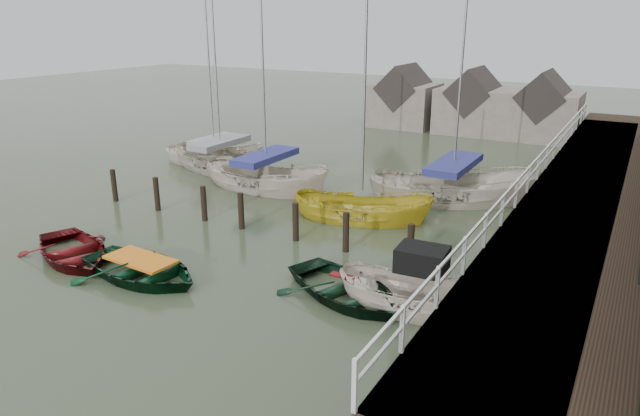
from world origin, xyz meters
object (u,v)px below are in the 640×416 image
Objects in this scene: sailboat_c at (362,219)px; rowboat_red at (74,259)px; rowboat_dkgreen at (346,298)px; sailboat_b at (267,187)px; rowboat_green at (143,278)px; sailboat_a at (221,170)px; motorboat at (417,309)px; sailboat_d at (451,200)px; sailboat_e at (215,162)px.

rowboat_red is at bearing 128.09° from sailboat_c.
rowboat_red is 9.26m from rowboat_dkgreen.
sailboat_b is at bearing 68.63° from rowboat_dkgreen.
rowboat_green is 0.45× the size of sailboat_c.
motorboat is at bearing -110.81° from sailboat_a.
sailboat_b is at bearing 60.77° from sailboat_c.
sailboat_c reaches higher than rowboat_green.
rowboat_red is 9.85m from sailboat_b.
sailboat_b is at bearing -98.98° from sailboat_a.
rowboat_green is 13.50m from sailboat_d.
rowboat_red is at bearing 176.23° from sailboat_b.
sailboat_d reaches higher than motorboat.
sailboat_d reaches higher than rowboat_dkgreen.
rowboat_dkgreen is at bearing -150.31° from sailboat_e.
motorboat is at bearing 168.42° from sailboat_d.
rowboat_dkgreen is 10.24m from sailboat_d.
sailboat_b is 8.37m from sailboat_d.
rowboat_green is at bearing 130.59° from sailboat_d.
rowboat_red is 0.43× the size of sailboat_c.
rowboat_green is at bearing 130.28° from rowboat_dkgreen.
sailboat_d is (8.00, 2.46, -0.00)m from sailboat_b.
rowboat_green is 0.33× the size of sailboat_d.
sailboat_b is at bearing 18.06° from rowboat_red.
rowboat_dkgreen is at bearing -69.00° from rowboat_green.
sailboat_b is (0.86, 9.81, 0.07)m from rowboat_red.
sailboat_a is 0.86× the size of sailboat_b.
rowboat_green is 12.73m from sailboat_a.
rowboat_dkgreen is at bearing -171.44° from sailboat_c.
sailboat_d is at bearing -73.37° from sailboat_a.
sailboat_c is at bearing 125.76° from sailboat_d.
sailboat_b is at bearing 83.18° from sailboat_d.
rowboat_red is 15.14m from sailboat_d.
motorboat is at bearing -71.84° from rowboat_green.
sailboat_e is (-1.38, 1.12, 0.01)m from sailboat_a.
rowboat_red is 10.50m from sailboat_c.
motorboat is 0.36× the size of sailboat_d.
motorboat is 18.47m from sailboat_e.
sailboat_d reaches higher than rowboat_green.
rowboat_dkgreen is at bearing -132.33° from sailboat_b.
sailboat_a reaches higher than rowboat_dkgreen.
sailboat_b is at bearing 15.61° from rowboat_green.
sailboat_b is (-2.19, 9.73, 0.07)m from rowboat_green.
sailboat_a reaches higher than sailboat_e.
sailboat_d is at bearing -12.73° from rowboat_red.
sailboat_b is 5.85m from sailboat_e.
motorboat is 7.51m from sailboat_c.
motorboat reaches higher than rowboat_green.
rowboat_dkgreen is 0.38× the size of sailboat_a.
sailboat_c reaches higher than rowboat_dkgreen.
rowboat_red is at bearing 94.57° from rowboat_green.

